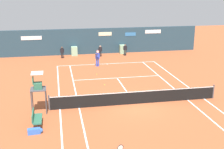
# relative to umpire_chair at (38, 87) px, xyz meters

# --- Properties ---
(ground_plane) EXTENTS (80.00, 80.00, 0.01)m
(ground_plane) POSITION_rel_umpire_chair_xyz_m (6.64, 0.76, -1.76)
(ground_plane) COLOR #A8512D
(tennis_net) EXTENTS (12.10, 0.10, 1.07)m
(tennis_net) POSITION_rel_umpire_chair_xyz_m (6.64, 0.19, -1.25)
(tennis_net) COLOR #4C4C51
(tennis_net) RESTS_ON ground_plane
(sponsor_back_wall) EXTENTS (25.00, 1.02, 3.14)m
(sponsor_back_wall) POSITION_rel_umpire_chair_xyz_m (6.62, 17.16, -0.24)
(sponsor_back_wall) COLOR #233D4C
(sponsor_back_wall) RESTS_ON ground_plane
(umpire_chair) EXTENTS (1.00, 1.00, 2.72)m
(umpire_chair) POSITION_rel_umpire_chair_xyz_m (0.00, 0.00, 0.00)
(umpire_chair) COLOR #47474C
(umpire_chair) RESTS_ON ground_plane
(player_bench) EXTENTS (0.54, 1.49, 0.88)m
(player_bench) POSITION_rel_umpire_chair_xyz_m (-0.11, -2.03, -1.25)
(player_bench) COLOR #38383D
(player_bench) RESTS_ON ground_plane
(equipment_bag) EXTENTS (0.86, 0.35, 0.32)m
(equipment_bag) POSITION_rel_umpire_chair_xyz_m (-0.10, -3.09, -1.60)
(equipment_bag) COLOR blue
(equipment_bag) RESTS_ON ground_plane
(player_on_baseline) EXTENTS (0.51, 0.81, 1.84)m
(player_on_baseline) POSITION_rel_umpire_chair_xyz_m (5.48, 11.04, -0.79)
(player_on_baseline) COLOR blue
(player_on_baseline) RESTS_ON ground_plane
(ball_kid_left_post) EXTENTS (0.44, 0.20, 1.33)m
(ball_kid_left_post) POSITION_rel_umpire_chair_xyz_m (6.44, 15.43, -0.99)
(ball_kid_left_post) COLOR black
(ball_kid_left_post) RESTS_ON ground_plane
(ball_kid_centre_post) EXTENTS (0.45, 0.23, 1.37)m
(ball_kid_centre_post) POSITION_rel_umpire_chair_xyz_m (1.98, 15.43, -0.97)
(ball_kid_centre_post) COLOR black
(ball_kid_centre_post) RESTS_ON ground_plane
(ball_kid_right_post) EXTENTS (0.46, 0.19, 1.38)m
(ball_kid_right_post) POSITION_rel_umpire_chair_xyz_m (9.48, 15.43, -0.96)
(ball_kid_right_post) COLOR black
(ball_kid_right_post) RESTS_ON ground_plane
(tennis_ball_mid_court) EXTENTS (0.07, 0.07, 0.07)m
(tennis_ball_mid_court) POSITION_rel_umpire_chair_xyz_m (4.97, 8.01, -1.73)
(tennis_ball_mid_court) COLOR #CCE033
(tennis_ball_mid_court) RESTS_ON ground_plane
(tennis_ball_by_sideline) EXTENTS (0.07, 0.07, 0.07)m
(tennis_ball_by_sideline) POSITION_rel_umpire_chair_xyz_m (5.18, 4.74, -1.73)
(tennis_ball_by_sideline) COLOR #CCE033
(tennis_ball_by_sideline) RESTS_ON ground_plane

